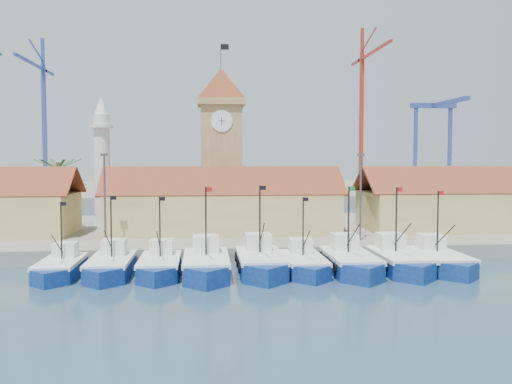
{
  "coord_description": "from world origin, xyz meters",
  "views": [
    {
      "loc": [
        -2.13,
        -45.63,
        10.2
      ],
      "look_at": [
        3.66,
        18.0,
        6.23
      ],
      "focal_mm": 40.0,
      "sensor_mm": 36.0,
      "label": 1
    }
  ],
  "objects": [
    {
      "name": "boat_2",
      "position": [
        -5.99,
        3.21,
        0.74
      ],
      "size": [
        3.44,
        9.42,
        7.13
      ],
      "color": "navy",
      "rests_on": "ground"
    },
    {
      "name": "hall_right",
      "position": [
        32.0,
        20.0,
        3.99
      ],
      "size": [
        31.2,
        10.13,
        7.61
      ],
      "color": "#D0BE72",
      "rests_on": "quay"
    },
    {
      "name": "lamp_posts",
      "position": [
        0.5,
        12.0,
        6.48
      ],
      "size": [
        80.7,
        0.25,
        9.03
      ],
      "color": "#3F3F44",
      "rests_on": "quay"
    },
    {
      "name": "boat_6",
      "position": [
        10.63,
        2.8,
        0.83
      ],
      "size": [
        3.86,
        10.57,
        8.0
      ],
      "color": "navy",
      "rests_on": "ground"
    },
    {
      "name": "palm_tree",
      "position": [
        -20.0,
        26.0,
        6.25
      ],
      "size": [
        5.6,
        5.03,
        8.39
      ],
      "color": "brown",
      "rests_on": "quay"
    },
    {
      "name": "hall_center",
      "position": [
        0.0,
        20.0,
        3.99
      ],
      "size": [
        27.04,
        10.13,
        7.61
      ],
      "color": "#D0BE72",
      "rests_on": "quay"
    },
    {
      "name": "boat_8",
      "position": [
        18.92,
        3.05,
        0.78
      ],
      "size": [
        3.63,
        9.95,
        7.53
      ],
      "color": "navy",
      "rests_on": "ground"
    },
    {
      "name": "terminal",
      "position": [
        0.0,
        110.0,
        1.0
      ],
      "size": [
        240.0,
        80.0,
        2.0
      ],
      "primitive_type": "cube",
      "color": "gray",
      "rests_on": "ground"
    },
    {
      "name": "boat_0",
      "position": [
        -14.37,
        3.36,
        0.69
      ],
      "size": [
        3.24,
        8.87,
        6.71
      ],
      "color": "navy",
      "rests_on": "ground"
    },
    {
      "name": "quay",
      "position": [
        0.0,
        24.0,
        0.75
      ],
      "size": [
        140.0,
        32.0,
        1.5
      ],
      "primitive_type": "cube",
      "color": "gray",
      "rests_on": "ground"
    },
    {
      "name": "boat_1",
      "position": [
        -10.17,
        3.35,
        0.75
      ],
      "size": [
        3.49,
        9.57,
        7.24
      ],
      "color": "navy",
      "rests_on": "ground"
    },
    {
      "name": "boat_4",
      "position": [
        2.74,
        3.22,
        0.84
      ],
      "size": [
        3.91,
        10.72,
        8.11
      ],
      "color": "navy",
      "rests_on": "ground"
    },
    {
      "name": "ground",
      "position": [
        0.0,
        0.0,
        0.0
      ],
      "size": [
        400.0,
        400.0,
        0.0
      ],
      "primitive_type": "plane",
      "color": "#1E3E51",
      "rests_on": "ground"
    },
    {
      "name": "boat_7",
      "position": [
        15.05,
        2.99,
        0.82
      ],
      "size": [
        3.81,
        10.45,
        7.91
      ],
      "color": "navy",
      "rests_on": "ground"
    },
    {
      "name": "gantry",
      "position": [
        62.0,
        106.65,
        20.04
      ],
      "size": [
        13.0,
        22.0,
        23.2
      ],
      "color": "#304194",
      "rests_on": "terminal"
    },
    {
      "name": "crane_red_right",
      "position": [
        40.0,
        103.42,
        25.6
      ],
      "size": [
        1.0,
        33.95,
        42.33
      ],
      "color": "#A02718",
      "rests_on": "terminal"
    },
    {
      "name": "minaret",
      "position": [
        -15.0,
        28.0,
        9.73
      ],
      "size": [
        3.0,
        3.0,
        16.3
      ],
      "color": "silver",
      "rests_on": "quay"
    },
    {
      "name": "boat_3",
      "position": [
        -2.01,
        2.61,
        0.83
      ],
      "size": [
        3.87,
        10.61,
        8.03
      ],
      "color": "navy",
      "rests_on": "ground"
    },
    {
      "name": "crane_blue_near",
      "position": [
        -43.61,
        106.51,
        23.54
      ],
      "size": [
        1.0,
        32.59,
        38.82
      ],
      "color": "#304194",
      "rests_on": "terminal"
    },
    {
      "name": "clock_tower",
      "position": [
        0.0,
        26.0,
        11.96
      ],
      "size": [
        5.8,
        5.8,
        22.7
      ],
      "color": "tan",
      "rests_on": "quay"
    },
    {
      "name": "boat_5",
      "position": [
        6.56,
        2.98,
        0.73
      ],
      "size": [
        3.38,
        9.27,
        7.01
      ],
      "color": "navy",
      "rests_on": "ground"
    }
  ]
}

